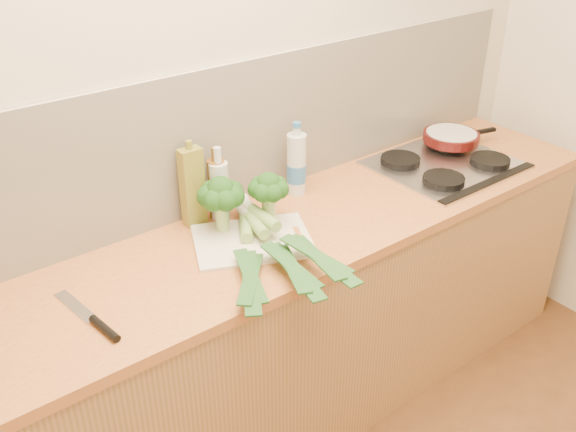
# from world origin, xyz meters

# --- Properties ---
(room_shell) EXTENTS (3.50, 3.50, 3.50)m
(room_shell) POSITION_xyz_m (0.00, 1.49, 1.17)
(room_shell) COLOR beige
(room_shell) RESTS_ON ground
(counter) EXTENTS (3.20, 0.62, 0.90)m
(counter) POSITION_xyz_m (0.00, 1.20, 0.45)
(counter) COLOR #AF7849
(counter) RESTS_ON ground
(gas_hob) EXTENTS (0.58, 0.50, 0.04)m
(gas_hob) POSITION_xyz_m (1.02, 1.20, 0.91)
(gas_hob) COLOR silver
(gas_hob) RESTS_ON counter
(chopping_board) EXTENTS (0.49, 0.43, 0.01)m
(chopping_board) POSITION_xyz_m (0.01, 1.20, 0.91)
(chopping_board) COLOR beige
(chopping_board) RESTS_ON counter
(broccoli_left) EXTENTS (0.17, 0.17, 0.21)m
(broccoli_left) POSITION_xyz_m (-0.04, 1.31, 1.05)
(broccoli_left) COLOR #A0C975
(broccoli_left) RESTS_ON chopping_board
(broccoli_right) EXTENTS (0.14, 0.15, 0.20)m
(broccoli_right) POSITION_xyz_m (0.12, 1.25, 1.05)
(broccoli_right) COLOR #A0C975
(broccoli_right) RESTS_ON chopping_board
(leek_front) EXTENTS (0.42, 0.64, 0.04)m
(leek_front) POSITION_xyz_m (-0.02, 1.19, 0.94)
(leek_front) COLOR white
(leek_front) RESTS_ON chopping_board
(leek_mid) EXTENTS (0.20, 0.65, 0.04)m
(leek_mid) POSITION_xyz_m (0.02, 1.13, 0.95)
(leek_mid) COLOR white
(leek_mid) RESTS_ON chopping_board
(leek_back) EXTENTS (0.11, 0.70, 0.04)m
(leek_back) POSITION_xyz_m (0.07, 1.14, 0.97)
(leek_back) COLOR white
(leek_back) RESTS_ON chopping_board
(chefs_knife) EXTENTS (0.08, 0.33, 0.02)m
(chefs_knife) POSITION_xyz_m (-0.60, 1.10, 0.91)
(chefs_knife) COLOR silver
(chefs_knife) RESTS_ON counter
(skillet) EXTENTS (0.36, 0.25, 0.04)m
(skillet) POSITION_xyz_m (1.18, 1.30, 0.96)
(skillet) COLOR #440D0B
(skillet) RESTS_ON gas_hob
(oil_tin) EXTENTS (0.08, 0.05, 0.32)m
(oil_tin) POSITION_xyz_m (-0.08, 1.43, 1.05)
(oil_tin) COLOR olive
(oil_tin) RESTS_ON counter
(glass_bottle) EXTENTS (0.07, 0.07, 0.28)m
(glass_bottle) POSITION_xyz_m (0.01, 1.41, 1.02)
(glass_bottle) COLOR silver
(glass_bottle) RESTS_ON counter
(amber_bottle) EXTENTS (0.06, 0.06, 0.28)m
(amber_bottle) POSITION_xyz_m (0.01, 1.42, 1.02)
(amber_bottle) COLOR brown
(amber_bottle) RESTS_ON counter
(water_bottle) EXTENTS (0.08, 0.08, 0.28)m
(water_bottle) POSITION_xyz_m (0.36, 1.40, 1.02)
(water_bottle) COLOR silver
(water_bottle) RESTS_ON counter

